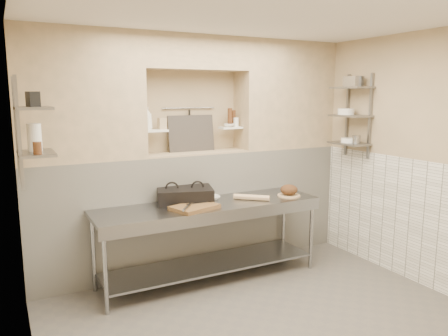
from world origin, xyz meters
TOP-DOWN VIEW (x-y plane):
  - floor at (0.00, 0.00)m, footprint 4.00×3.90m
  - ceiling at (0.00, 0.00)m, footprint 4.00×3.90m
  - wall_left at (-2.05, 0.00)m, footprint 0.10×3.90m
  - wall_right at (2.05, 0.00)m, footprint 0.10×3.90m
  - wall_back at (0.00, 2.00)m, footprint 4.00×0.10m
  - backwall_lower at (0.00, 1.75)m, footprint 4.00×0.40m
  - alcove_sill at (0.00, 1.75)m, footprint 1.30×0.40m
  - backwall_pillar_left at (-1.33, 1.75)m, footprint 1.35×0.40m
  - backwall_pillar_right at (1.33, 1.75)m, footprint 1.35×0.40m
  - backwall_header at (0.00, 1.75)m, footprint 1.30×0.40m
  - wainscot_left at (-1.99, 0.00)m, footprint 0.02×3.90m
  - wainscot_right at (1.99, 0.00)m, footprint 0.02×3.90m
  - alcove_shelf_left at (-0.50, 1.75)m, footprint 0.28×0.16m
  - alcove_shelf_right at (0.50, 1.75)m, footprint 0.28×0.16m
  - utensil_rail at (0.00, 1.92)m, footprint 0.70×0.02m
  - hanging_steel at (0.00, 1.90)m, footprint 0.02×0.02m
  - splash_panel at (0.00, 1.85)m, footprint 0.60×0.08m
  - shelf_rail_left_a at (-1.98, 1.25)m, footprint 0.03×0.03m
  - shelf_rail_left_b at (-1.98, 0.85)m, footprint 0.03×0.03m
  - wall_shelf_left_lower at (-1.84, 1.05)m, footprint 0.30×0.50m
  - wall_shelf_left_upper at (-1.84, 1.05)m, footprint 0.30×0.50m
  - shelf_rail_right_a at (1.98, 1.25)m, footprint 0.03×0.03m
  - shelf_rail_right_b at (1.98, 0.85)m, footprint 0.03×0.03m
  - wall_shelf_right_lower at (1.84, 1.05)m, footprint 0.30×0.50m
  - wall_shelf_right_mid at (1.84, 1.05)m, footprint 0.30×0.50m
  - wall_shelf_right_upper at (1.84, 1.05)m, footprint 0.30×0.50m
  - prep_table at (-0.08, 1.18)m, footprint 2.60×0.70m
  - panini_press at (-0.29, 1.38)m, footprint 0.72×0.61m
  - cutting_board at (-0.31, 1.05)m, footprint 0.56×0.46m
  - knife_blade at (-0.27, 1.10)m, footprint 0.24×0.03m
  - tongs at (-0.44, 0.97)m, footprint 0.19×0.24m
  - mixing_bowl at (0.03, 1.35)m, footprint 0.22×0.22m
  - rolling_pin at (0.44, 1.12)m, footprint 0.36×0.33m
  - bread_board at (0.95, 1.09)m, footprint 0.28×0.28m
  - bread_loaf at (0.95, 1.09)m, footprint 0.21×0.21m
  - bottle_soap at (-0.58, 1.75)m, footprint 0.13×0.13m
  - jar_alcove at (-0.40, 1.77)m, footprint 0.09×0.09m
  - bowl_alcove at (0.46, 1.72)m, footprint 0.14×0.14m
  - condiment_a at (0.56, 1.79)m, footprint 0.06×0.06m
  - condiment_b at (0.48, 1.74)m, footprint 0.06×0.06m
  - condiment_c at (0.58, 1.75)m, footprint 0.07×0.07m
  - jug_left at (-1.84, 1.13)m, footprint 0.12×0.12m
  - jar_left at (-1.84, 0.88)m, footprint 0.07×0.07m
  - box_left_upper at (-1.84, 0.97)m, footprint 0.12×0.12m
  - bowl_right at (1.84, 1.06)m, footprint 0.19×0.19m
  - canister_right at (1.84, 0.92)m, footprint 0.10×0.10m
  - bowl_right_mid at (1.84, 1.13)m, footprint 0.21×0.21m
  - basket_right at (1.84, 1.02)m, footprint 0.18×0.21m

SIDE VIEW (x-z plane):
  - floor at x=0.00m, z-range -0.10..0.00m
  - prep_table at x=-0.08m, z-range 0.19..1.09m
  - backwall_lower at x=0.00m, z-range 0.00..1.40m
  - wainscot_left at x=-1.99m, z-range 0.00..1.40m
  - wainscot_right at x=1.99m, z-range 0.00..1.40m
  - bread_board at x=0.95m, z-range 0.90..0.92m
  - cutting_board at x=-0.31m, z-range 0.90..0.94m
  - mixing_bowl at x=0.03m, z-range 0.90..0.95m
  - rolling_pin at x=0.44m, z-range 0.90..0.96m
  - knife_blade at x=-0.27m, z-range 0.95..0.95m
  - tongs at x=-0.44m, z-range 0.95..0.97m
  - bread_loaf at x=0.95m, z-range 0.92..1.04m
  - panini_press at x=-0.29m, z-range 0.90..1.07m
  - wall_left at x=-2.05m, z-range 0.00..2.80m
  - wall_right at x=2.05m, z-range 0.00..2.80m
  - wall_back at x=0.00m, z-range 0.00..2.80m
  - alcove_sill at x=0.00m, z-range 1.40..1.42m
  - wall_shelf_right_lower at x=1.84m, z-range 1.49..1.51m
  - bowl_right at x=1.84m, z-range 1.51..1.57m
  - canister_right at x=1.84m, z-range 1.51..1.61m
  - wall_shelf_left_lower at x=-1.84m, z-range 1.59..1.61m
  - splash_panel at x=0.00m, z-range 1.42..1.86m
  - jar_left at x=-1.84m, z-range 1.61..1.72m
  - alcove_shelf_left at x=-0.50m, z-range 1.69..1.71m
  - alcove_shelf_right at x=0.50m, z-range 1.69..1.71m
  - bowl_alcove at x=0.46m, z-range 1.71..1.75m
  - jug_left at x=-1.84m, z-range 1.61..1.86m
  - condiment_c at x=0.58m, z-range 1.71..1.83m
  - jar_alcove at x=-0.40m, z-range 1.71..1.84m
  - hanging_steel at x=0.00m, z-range 1.63..1.93m
  - shelf_rail_left_a at x=-1.98m, z-range 1.33..2.27m
  - shelf_rail_left_b at x=-1.98m, z-range 1.33..2.27m
  - condiment_a at x=0.56m, z-range 1.71..1.92m
  - condiment_b at x=0.48m, z-range 1.71..1.95m
  - bottle_soap at x=-0.58m, z-range 1.71..1.97m
  - shelf_rail_right_a at x=1.98m, z-range 1.33..2.38m
  - shelf_rail_right_b at x=1.98m, z-range 1.33..2.38m
  - wall_shelf_right_mid at x=1.84m, z-range 1.84..1.86m
  - bowl_right_mid at x=1.84m, z-range 1.86..1.94m
  - utensil_rail at x=0.00m, z-range 1.94..1.96m
  - wall_shelf_left_upper at x=-1.84m, z-range 1.99..2.01m
  - box_left_upper at x=-1.84m, z-range 2.01..2.14m
  - backwall_pillar_left at x=-1.33m, z-range 1.40..2.80m
  - backwall_pillar_right at x=1.33m, z-range 1.40..2.80m
  - wall_shelf_right_upper at x=1.84m, z-range 2.19..2.21m
  - basket_right at x=1.84m, z-range 2.21..2.34m
  - backwall_header at x=0.00m, z-range 2.40..2.80m
  - ceiling at x=0.00m, z-range 2.80..2.90m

